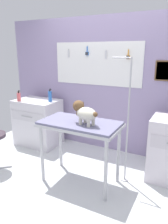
{
  "coord_description": "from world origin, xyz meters",
  "views": [
    {
      "loc": [
        1.36,
        -2.18,
        1.74
      ],
      "look_at": [
        0.17,
        0.09,
        1.01
      ],
      "focal_mm": 34.5,
      "sensor_mm": 36.0,
      "label": 1
    }
  ],
  "objects_px": {
    "detangler_spray": "(19,97)",
    "grooming_arm": "(127,127)",
    "dog": "(84,112)",
    "counter_left": "(38,122)",
    "grooming_table": "(80,129)"
  },
  "relations": [
    {
      "from": "counter_left",
      "to": "detangler_spray",
      "type": "height_order",
      "value": "detangler_spray"
    },
    {
      "from": "grooming_arm",
      "to": "detangler_spray",
      "type": "xyz_separation_m",
      "value": [
        -2.07,
        0.22,
        0.16
      ]
    },
    {
      "from": "grooming_arm",
      "to": "counter_left",
      "type": "relative_size",
      "value": 1.93
    },
    {
      "from": "dog",
      "to": "counter_left",
      "type": "bearing_deg",
      "value": 150.92
    },
    {
      "from": "grooming_arm",
      "to": "grooming_table",
      "type": "bearing_deg",
      "value": -150.24
    },
    {
      "from": "grooming_arm",
      "to": "detangler_spray",
      "type": "distance_m",
      "value": 2.09
    },
    {
      "from": "dog",
      "to": "detangler_spray",
      "type": "distance_m",
      "value": 1.73
    },
    {
      "from": "counter_left",
      "to": "detangler_spray",
      "type": "xyz_separation_m",
      "value": [
        -0.23,
        -0.2,
        0.51
      ]
    },
    {
      "from": "counter_left",
      "to": "grooming_table",
      "type": "bearing_deg",
      "value": -29.03
    },
    {
      "from": "grooming_arm",
      "to": "dog",
      "type": "distance_m",
      "value": 0.62
    },
    {
      "from": "dog",
      "to": "counter_left",
      "type": "relative_size",
      "value": 0.45
    },
    {
      "from": "counter_left",
      "to": "detangler_spray",
      "type": "distance_m",
      "value": 0.6
    },
    {
      "from": "grooming_table",
      "to": "dog",
      "type": "distance_m",
      "value": 0.27
    },
    {
      "from": "grooming_table",
      "to": "counter_left",
      "type": "relative_size",
      "value": 1.21
    },
    {
      "from": "detangler_spray",
      "to": "grooming_arm",
      "type": "bearing_deg",
      "value": -5.95
    }
  ]
}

